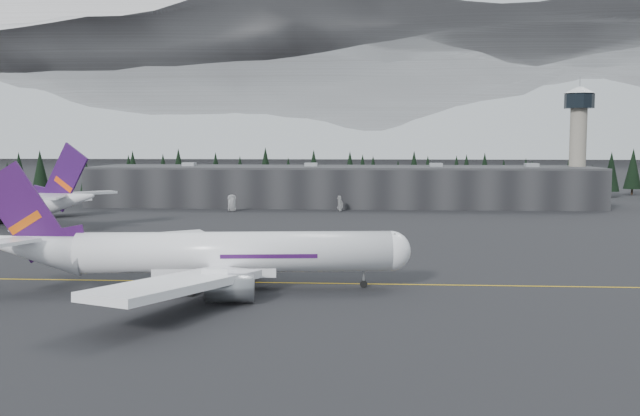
# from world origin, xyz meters

# --- Properties ---
(ground) EXTENTS (1400.00, 1400.00, 0.00)m
(ground) POSITION_xyz_m (0.00, 0.00, 0.00)
(ground) COLOR black
(ground) RESTS_ON ground
(taxiline) EXTENTS (400.00, 0.40, 0.02)m
(taxiline) POSITION_xyz_m (0.00, -2.00, 0.01)
(taxiline) COLOR gold
(taxiline) RESTS_ON ground
(terminal) EXTENTS (160.00, 30.00, 12.60)m
(terminal) POSITION_xyz_m (0.00, 125.00, 6.30)
(terminal) COLOR black
(terminal) RESTS_ON ground
(control_tower) EXTENTS (10.00, 10.00, 37.70)m
(control_tower) POSITION_xyz_m (75.00, 128.00, 23.41)
(control_tower) COLOR gray
(control_tower) RESTS_ON ground
(treeline) EXTENTS (360.00, 20.00, 15.00)m
(treeline) POSITION_xyz_m (0.00, 162.00, 7.50)
(treeline) COLOR black
(treeline) RESTS_ON ground
(mountain_ridge) EXTENTS (4400.00, 900.00, 420.00)m
(mountain_ridge) POSITION_xyz_m (0.00, 1000.00, 0.00)
(mountain_ridge) COLOR white
(mountain_ridge) RESTS_ON ground
(jet_main) EXTENTS (61.30, 56.33, 18.04)m
(jet_main) POSITION_xyz_m (-15.47, -7.14, 5.09)
(jet_main) COLOR white
(jet_main) RESTS_ON ground
(gse_vehicle_a) EXTENTS (3.46, 5.42, 1.39)m
(gse_vehicle_a) POSITION_xyz_m (-31.68, 102.40, 0.70)
(gse_vehicle_a) COLOR silver
(gse_vehicle_a) RESTS_ON ground
(gse_vehicle_b) EXTENTS (5.03, 3.01, 1.60)m
(gse_vehicle_b) POSITION_xyz_m (0.27, 105.11, 0.80)
(gse_vehicle_b) COLOR #BCBCBF
(gse_vehicle_b) RESTS_ON ground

